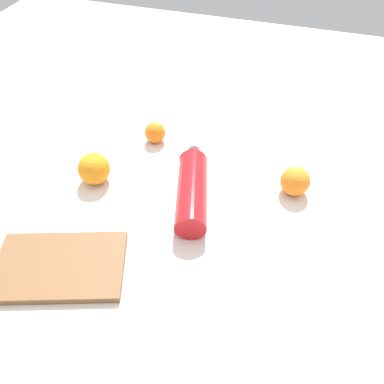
{
  "coord_description": "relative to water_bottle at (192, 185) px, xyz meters",
  "views": [
    {
      "loc": [
        0.25,
        -0.62,
        0.73
      ],
      "look_at": [
        0.04,
        0.03,
        0.04
      ],
      "focal_mm": 36.99,
      "sensor_mm": 36.0,
      "label": 1
    }
  ],
  "objects": [
    {
      "name": "orange_2",
      "position": [
        0.24,
        0.09,
        -0.0
      ],
      "size": [
        0.08,
        0.08,
        0.08
      ],
      "primitive_type": "sphere",
      "color": "orange",
      "rests_on": "ground_plane"
    },
    {
      "name": "water_bottle",
      "position": [
        0.0,
        0.0,
        0.0
      ],
      "size": [
        0.15,
        0.31,
        0.08
      ],
      "rotation": [
        0.0,
        0.0,
        1.84
      ],
      "color": "red",
      "rests_on": "ground_plane"
    },
    {
      "name": "ground_plane",
      "position": [
        -0.03,
        -0.06,
        -0.04
      ],
      "size": [
        2.4,
        2.4,
        0.0
      ],
      "primitive_type": "plane",
      "color": "silver"
    },
    {
      "name": "orange_0",
      "position": [
        -0.26,
        -0.02,
        0.0
      ],
      "size": [
        0.08,
        0.08,
        0.08
      ],
      "primitive_type": "sphere",
      "color": "orange",
      "rests_on": "ground_plane"
    },
    {
      "name": "cutting_board",
      "position": [
        -0.21,
        -0.3,
        -0.03
      ],
      "size": [
        0.32,
        0.25,
        0.02
      ],
      "primitive_type": "cube",
      "rotation": [
        0.0,
        0.0,
        0.33
      ],
      "color": "brown",
      "rests_on": "ground_plane"
    },
    {
      "name": "orange_1",
      "position": [
        -0.17,
        0.19,
        -0.01
      ],
      "size": [
        0.06,
        0.06,
        0.06
      ],
      "primitive_type": "sphere",
      "color": "orange",
      "rests_on": "ground_plane"
    }
  ]
}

